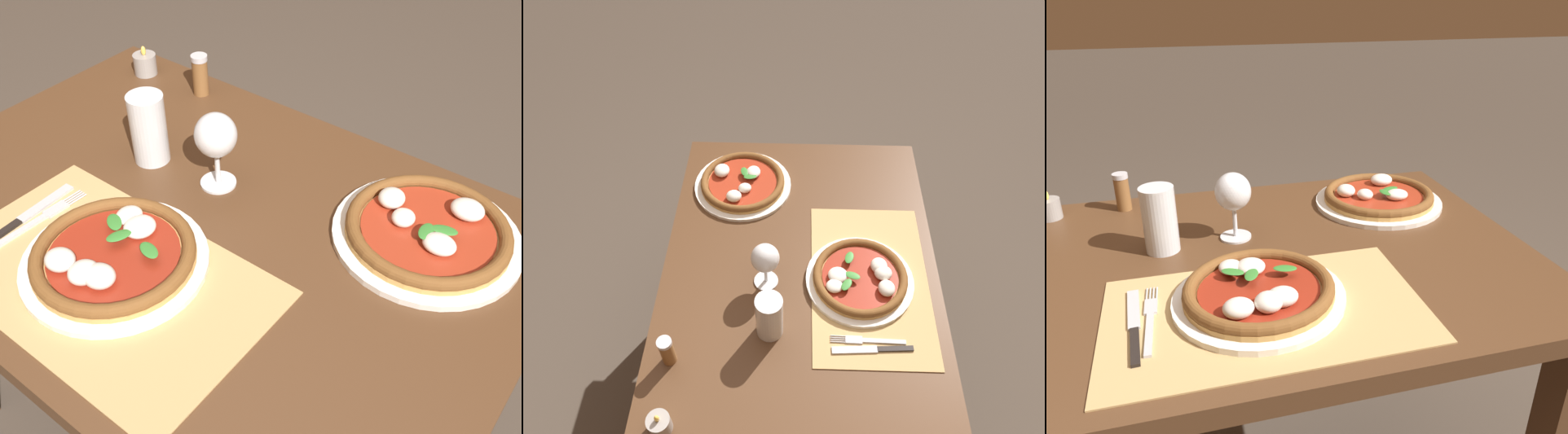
# 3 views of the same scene
# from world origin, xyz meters

# --- Properties ---
(ground_plane) EXTENTS (24.00, 24.00, 0.00)m
(ground_plane) POSITION_xyz_m (0.00, 0.00, 0.00)
(ground_plane) COLOR #473D33
(dining_table) EXTENTS (1.18, 0.82, 0.74)m
(dining_table) POSITION_xyz_m (0.00, 0.00, 0.62)
(dining_table) COLOR #4C301C
(dining_table) RESTS_ON ground
(paper_placemat) EXTENTS (0.56, 0.34, 0.00)m
(paper_placemat) POSITION_xyz_m (-0.02, -0.20, 0.74)
(paper_placemat) COLOR tan
(paper_placemat) RESTS_ON dining_table
(pizza_near) EXTENTS (0.31, 0.31, 0.05)m
(pizza_near) POSITION_xyz_m (-0.02, -0.17, 0.76)
(pizza_near) COLOR silver
(pizza_near) RESTS_ON paper_placemat
(pizza_far) EXTENTS (0.33, 0.33, 0.05)m
(pizza_far) POSITION_xyz_m (0.36, 0.20, 0.76)
(pizza_far) COLOR silver
(pizza_far) RESTS_ON dining_table
(wine_glass) EXTENTS (0.08, 0.08, 0.16)m
(wine_glass) POSITION_xyz_m (-0.03, 0.10, 0.85)
(wine_glass) COLOR silver
(wine_glass) RESTS_ON dining_table
(pint_glass) EXTENTS (0.07, 0.07, 0.15)m
(pint_glass) POSITION_xyz_m (-0.19, 0.08, 0.81)
(pint_glass) COLOR silver
(pint_glass) RESTS_ON dining_table
(fork) EXTENTS (0.02, 0.20, 0.00)m
(fork) POSITION_xyz_m (-0.21, -0.18, 0.75)
(fork) COLOR #B7B7BC
(fork) RESTS_ON paper_placemat
(knife) EXTENTS (0.03, 0.22, 0.01)m
(knife) POSITION_xyz_m (-0.24, -0.19, 0.75)
(knife) COLOR black
(knife) RESTS_ON paper_placemat
(votive_candle) EXTENTS (0.06, 0.06, 0.07)m
(votive_candle) POSITION_xyz_m (-0.46, 0.32, 0.76)
(votive_candle) COLOR gray
(votive_candle) RESTS_ON dining_table
(pepper_shaker) EXTENTS (0.04, 0.04, 0.10)m
(pepper_shaker) POSITION_xyz_m (-0.28, 0.33, 0.79)
(pepper_shaker) COLOR brown
(pepper_shaker) RESTS_ON dining_table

